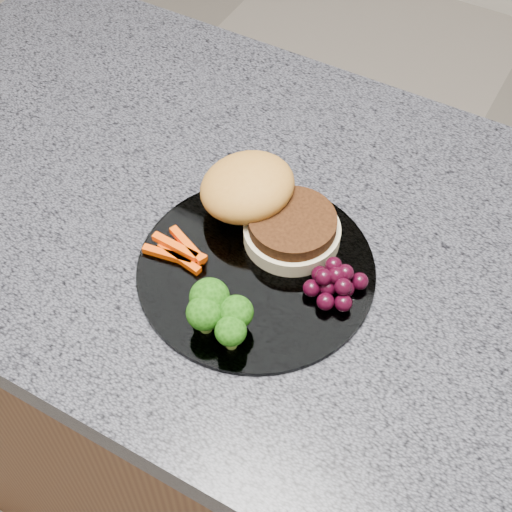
# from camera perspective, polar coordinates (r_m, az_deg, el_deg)

# --- Properties ---
(island_cabinet) EXTENTS (1.20, 0.60, 0.86)m
(island_cabinet) POSITION_cam_1_polar(r_m,az_deg,el_deg) (1.21, 1.85, -12.54)
(island_cabinet) COLOR brown
(island_cabinet) RESTS_ON ground
(countertop) EXTENTS (1.20, 0.60, 0.04)m
(countertop) POSITION_cam_1_polar(r_m,az_deg,el_deg) (0.83, 2.65, 0.92)
(countertop) COLOR #50515B
(countertop) RESTS_ON island_cabinet
(plate) EXTENTS (0.26, 0.26, 0.01)m
(plate) POSITION_cam_1_polar(r_m,az_deg,el_deg) (0.78, -0.00, -1.04)
(plate) COLOR white
(plate) RESTS_ON countertop
(burger) EXTENTS (0.18, 0.13, 0.06)m
(burger) POSITION_cam_1_polar(r_m,az_deg,el_deg) (0.80, 0.55, 4.14)
(burger) COLOR beige
(burger) RESTS_ON plate
(carrot_sticks) EXTENTS (0.07, 0.04, 0.02)m
(carrot_sticks) POSITION_cam_1_polar(r_m,az_deg,el_deg) (0.78, -6.21, 0.41)
(carrot_sticks) COLOR #F44804
(carrot_sticks) RESTS_ON plate
(broccoli) EXTENTS (0.07, 0.06, 0.05)m
(broccoli) POSITION_cam_1_polar(r_m,az_deg,el_deg) (0.71, -3.09, -4.39)
(broccoli) COLOR olive
(broccoli) RESTS_ON plate
(grape_bunch) EXTENTS (0.06, 0.06, 0.03)m
(grape_bunch) POSITION_cam_1_polar(r_m,az_deg,el_deg) (0.75, 6.35, -2.16)
(grape_bunch) COLOR black
(grape_bunch) RESTS_ON plate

